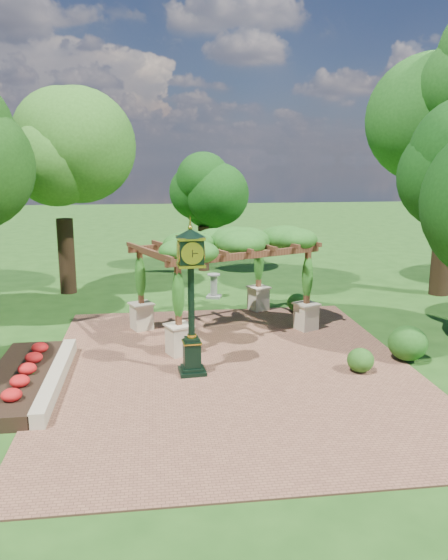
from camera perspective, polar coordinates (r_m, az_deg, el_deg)
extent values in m
plane|color=#1E4714|center=(14.37, 1.30, -10.76)|extent=(120.00, 120.00, 0.00)
cube|color=brown|center=(15.27, 0.73, -9.22)|extent=(10.00, 12.00, 0.04)
cube|color=#C6B793|center=(14.84, -17.12, -9.72)|extent=(0.35, 5.00, 0.40)
cube|color=red|center=(15.03, -20.55, -9.77)|extent=(1.50, 5.00, 0.36)
cube|color=black|center=(14.93, -3.35, -9.47)|extent=(0.75, 0.75, 0.10)
cube|color=black|center=(14.76, -3.37, -7.77)|extent=(0.47, 0.47, 0.79)
cube|color=gold|center=(14.64, -3.39, -6.49)|extent=(0.53, 0.53, 0.03)
cylinder|color=black|center=(14.32, -3.45, -2.18)|extent=(0.19, 0.19, 2.01)
cube|color=black|center=(14.04, -3.52, 3.00)|extent=(0.66, 0.66, 0.61)
cylinder|color=beige|center=(13.74, -3.32, 2.79)|extent=(0.52, 0.07, 0.52)
cone|color=black|center=(13.97, -3.54, 4.94)|extent=(0.85, 0.85, 0.22)
sphere|color=gold|center=(13.96, -3.55, 5.47)|extent=(0.12, 0.12, 0.12)
cube|color=beige|center=(16.21, -4.72, -6.27)|extent=(0.82, 0.82, 0.86)
cube|color=brown|center=(15.83, -4.81, -1.60)|extent=(0.20, 0.20, 1.77)
cube|color=beige|center=(18.70, 8.57, -3.82)|extent=(0.82, 0.82, 0.86)
cube|color=brown|center=(18.37, 8.71, 0.26)|extent=(0.20, 0.20, 1.77)
cube|color=beige|center=(18.72, -8.60, -3.81)|extent=(0.82, 0.82, 0.86)
cube|color=brown|center=(18.39, -8.73, 0.27)|extent=(0.20, 0.20, 1.77)
cube|color=beige|center=(20.91, 3.61, -1.97)|extent=(0.82, 0.82, 0.86)
cube|color=brown|center=(20.61, 3.66, 1.70)|extent=(0.20, 0.20, 1.77)
cube|color=brown|center=(16.79, 2.49, 2.59)|extent=(5.14, 2.32, 0.21)
cube|color=brown|center=(19.22, -2.21, 3.84)|extent=(5.14, 2.32, 0.21)
ellipsoid|color=#245D1A|center=(17.95, -0.02, 4.08)|extent=(6.45, 5.36, 0.96)
cube|color=gray|center=(22.93, -1.07, -1.73)|extent=(0.71, 0.71, 0.10)
cylinder|color=gray|center=(22.82, -1.07, -0.61)|extent=(0.36, 0.36, 0.92)
cylinder|color=gray|center=(22.72, -1.08, 0.57)|extent=(0.67, 0.67, 0.05)
ellipsoid|color=#255518|center=(15.34, 14.08, -8.13)|extent=(0.91, 0.91, 0.65)
ellipsoid|color=#1E4F16|center=(16.54, 18.65, -6.27)|extent=(1.35, 1.35, 1.00)
ellipsoid|color=#27641D|center=(20.79, 7.69, -2.36)|extent=(1.03, 1.03, 0.70)
cylinder|color=black|center=(24.44, -16.12, 2.41)|extent=(0.70, 0.70, 3.23)
ellipsoid|color=#2F631C|center=(24.10, -16.73, 12.19)|extent=(4.54, 4.54, 5.10)
cylinder|color=#331F14|center=(28.47, -2.14, 3.31)|extent=(0.58, 0.58, 2.31)
ellipsoid|color=#123C0F|center=(28.16, -2.19, 9.29)|extent=(3.13, 3.13, 3.64)
cylinder|color=black|center=(24.89, 21.87, 3.44)|extent=(0.82, 0.82, 4.31)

